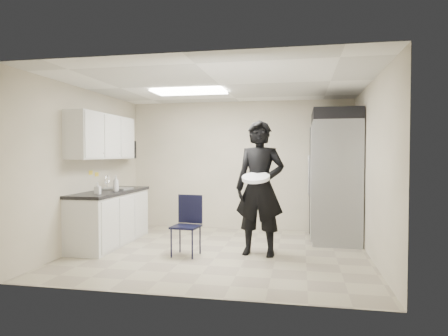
% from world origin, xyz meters
% --- Properties ---
extents(floor, '(4.50, 4.50, 0.00)m').
position_xyz_m(floor, '(0.00, 0.00, 0.00)').
color(floor, tan).
rests_on(floor, ground).
extents(ceiling, '(4.50, 4.50, 0.00)m').
position_xyz_m(ceiling, '(0.00, 0.00, 2.60)').
color(ceiling, white).
rests_on(ceiling, back_wall).
extents(back_wall, '(4.50, 0.00, 4.50)m').
position_xyz_m(back_wall, '(0.00, 2.00, 1.30)').
color(back_wall, beige).
rests_on(back_wall, floor).
extents(left_wall, '(0.00, 4.00, 4.00)m').
position_xyz_m(left_wall, '(-2.25, 0.00, 1.30)').
color(left_wall, beige).
rests_on(left_wall, floor).
extents(right_wall, '(0.00, 4.00, 4.00)m').
position_xyz_m(right_wall, '(2.25, 0.00, 1.30)').
color(right_wall, beige).
rests_on(right_wall, floor).
extents(ceiling_panel, '(1.20, 0.60, 0.02)m').
position_xyz_m(ceiling_panel, '(-0.60, 0.40, 2.57)').
color(ceiling_panel, white).
rests_on(ceiling_panel, ceiling).
extents(lower_counter, '(0.60, 1.90, 0.86)m').
position_xyz_m(lower_counter, '(-1.95, 0.20, 0.43)').
color(lower_counter, silver).
rests_on(lower_counter, floor).
extents(countertop, '(0.64, 1.95, 0.05)m').
position_xyz_m(countertop, '(-1.95, 0.20, 0.89)').
color(countertop, black).
rests_on(countertop, lower_counter).
extents(sink, '(0.42, 0.40, 0.14)m').
position_xyz_m(sink, '(-1.93, 0.45, 0.87)').
color(sink, gray).
rests_on(sink, countertop).
extents(faucet, '(0.02, 0.02, 0.24)m').
position_xyz_m(faucet, '(-2.13, 0.45, 1.02)').
color(faucet, silver).
rests_on(faucet, countertop).
extents(upper_cabinets, '(0.35, 1.80, 0.75)m').
position_xyz_m(upper_cabinets, '(-2.08, 0.20, 1.83)').
color(upper_cabinets, silver).
rests_on(upper_cabinets, left_wall).
extents(towel_dispenser, '(0.22, 0.30, 0.35)m').
position_xyz_m(towel_dispenser, '(-2.14, 1.35, 1.62)').
color(towel_dispenser, black).
rests_on(towel_dispenser, left_wall).
extents(notice_sticker_left, '(0.00, 0.12, 0.07)m').
position_xyz_m(notice_sticker_left, '(-2.24, 0.10, 1.22)').
color(notice_sticker_left, yellow).
rests_on(notice_sticker_left, left_wall).
extents(notice_sticker_right, '(0.00, 0.12, 0.07)m').
position_xyz_m(notice_sticker_right, '(-2.24, 0.30, 1.18)').
color(notice_sticker_right, yellow).
rests_on(notice_sticker_right, left_wall).
extents(commercial_fridge, '(0.80, 1.35, 2.10)m').
position_xyz_m(commercial_fridge, '(1.83, 1.27, 1.05)').
color(commercial_fridge, gray).
rests_on(commercial_fridge, floor).
extents(fridge_compressor, '(0.80, 1.35, 0.20)m').
position_xyz_m(fridge_compressor, '(1.83, 1.27, 2.20)').
color(fridge_compressor, black).
rests_on(fridge_compressor, commercial_fridge).
extents(folding_chair, '(0.43, 0.43, 0.88)m').
position_xyz_m(folding_chair, '(-0.46, -0.32, 0.44)').
color(folding_chair, black).
rests_on(folding_chair, floor).
extents(man_tuxedo, '(0.81, 0.59, 2.04)m').
position_xyz_m(man_tuxedo, '(0.63, -0.06, 1.02)').
color(man_tuxedo, black).
rests_on(man_tuxedo, floor).
extents(bucket_lid, '(0.45, 0.45, 0.05)m').
position_xyz_m(bucket_lid, '(0.59, -0.31, 1.19)').
color(bucket_lid, white).
rests_on(bucket_lid, man_tuxedo).
extents(soap_bottle_a, '(0.13, 0.13, 0.26)m').
position_xyz_m(soap_bottle_a, '(-1.79, 0.10, 1.04)').
color(soap_bottle_a, silver).
rests_on(soap_bottle_a, countertop).
extents(soap_bottle_b, '(0.09, 0.09, 0.18)m').
position_xyz_m(soap_bottle_b, '(-1.85, -0.40, 1.00)').
color(soap_bottle_b, silver).
rests_on(soap_bottle_b, countertop).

